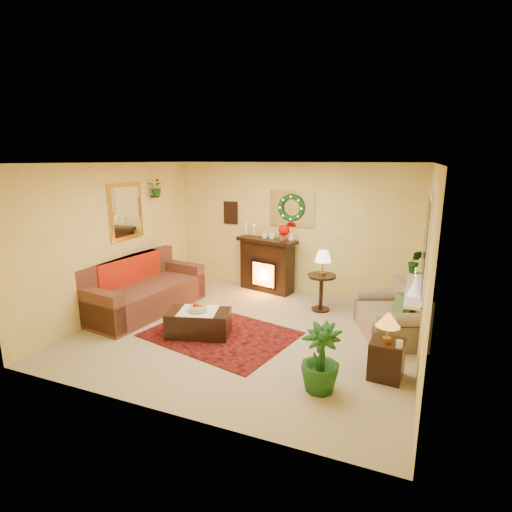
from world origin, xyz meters
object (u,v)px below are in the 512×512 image
at_px(fireplace, 267,265).
at_px(coffee_table, 199,323).
at_px(sofa, 145,288).
at_px(side_table_round, 321,293).
at_px(end_table_square, 387,357).
at_px(loveseat, 389,309).

distance_m(fireplace, coffee_table, 2.49).
distance_m(sofa, side_table_round, 3.14).
distance_m(sofa, end_table_square, 4.24).
bearing_deg(loveseat, coffee_table, -179.24).
bearing_deg(side_table_round, end_table_square, -56.56).
relative_size(fireplace, end_table_square, 2.31).
xyz_separation_m(loveseat, coffee_table, (-2.70, -1.13, -0.21)).
xyz_separation_m(sofa, coffee_table, (1.40, -0.53, -0.22)).
xyz_separation_m(fireplace, coffee_table, (-0.19, -2.46, -0.34)).
distance_m(loveseat, end_table_square, 1.33).
bearing_deg(coffee_table, side_table_round, 33.79).
bearing_deg(coffee_table, loveseat, 6.80).
height_order(side_table_round, end_table_square, side_table_round).
bearing_deg(coffee_table, fireplace, 69.60).
relative_size(sofa, side_table_round, 3.35).
relative_size(sofa, loveseat, 1.69).
height_order(loveseat, coffee_table, loveseat).
relative_size(fireplace, loveseat, 0.85).
bearing_deg(end_table_square, sofa, 170.24).
xyz_separation_m(fireplace, end_table_square, (2.59, -2.64, -0.28)).
height_order(sofa, loveseat, sofa).
relative_size(loveseat, end_table_square, 2.71).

